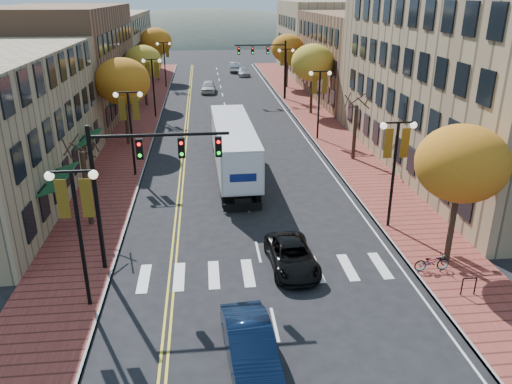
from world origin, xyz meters
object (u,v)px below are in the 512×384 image
object	(u,v)px
navy_sedan	(250,346)
black_suv	(292,256)
bicycle	(432,262)
semi_truck	(232,142)

from	to	relation	value
navy_sedan	black_suv	bearing A→B (deg)	63.20
navy_sedan	bicycle	xyz separation A→B (m)	(8.98, 5.23, -0.16)
semi_truck	navy_sedan	xyz separation A→B (m)	(-0.65, -20.34, -1.52)
semi_truck	bicycle	xyz separation A→B (m)	(8.33, -15.11, -1.68)
semi_truck	navy_sedan	size ratio (longest dim) A/B	3.41
bicycle	navy_sedan	bearing A→B (deg)	118.46
semi_truck	black_suv	bearing A→B (deg)	-83.28
semi_truck	bicycle	bearing A→B (deg)	-62.32
black_suv	navy_sedan	bearing A→B (deg)	-114.51
black_suv	bicycle	distance (m)	6.49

